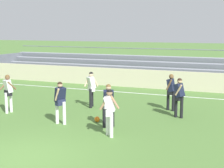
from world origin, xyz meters
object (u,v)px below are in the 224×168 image
(bleacher_stand, at_px, (180,70))
(player_white_pressing_high, at_px, (109,109))
(player_dark_wide_right, at_px, (179,94))
(soccer_ball, at_px, (97,119))
(player_white_dropping_back, at_px, (8,90))
(player_dark_deep_cover, at_px, (171,89))
(player_dark_challenging, at_px, (60,99))
(player_white_trailing_run, at_px, (91,86))
(player_dark_overlapping, at_px, (108,102))

(bleacher_stand, bearing_deg, player_white_pressing_high, -91.32)
(player_dark_wide_right, xyz_separation_m, soccer_ball, (-2.94, -1.84, -0.89))
(player_white_dropping_back, bearing_deg, soccer_ball, 1.02)
(player_white_pressing_high, relative_size, player_dark_deep_cover, 0.99)
(player_dark_deep_cover, bearing_deg, bleacher_stand, 96.91)
(player_dark_challenging, relative_size, player_white_dropping_back, 0.98)
(player_white_trailing_run, bearing_deg, player_white_dropping_back, -142.14)
(bleacher_stand, distance_m, player_dark_overlapping, 11.27)
(player_dark_deep_cover, height_order, soccer_ball, player_dark_deep_cover)
(player_dark_challenging, bearing_deg, player_white_dropping_back, 166.64)
(bleacher_stand, bearing_deg, player_dark_challenging, -102.83)
(bleacher_stand, height_order, player_white_trailing_run, bleacher_stand)
(player_white_trailing_run, height_order, soccer_ball, player_white_trailing_run)
(player_dark_deep_cover, distance_m, player_dark_wide_right, 1.26)
(player_dark_overlapping, xyz_separation_m, player_dark_challenging, (-1.91, -0.29, 0.02))
(player_dark_wide_right, bearing_deg, player_white_pressing_high, -118.27)
(player_white_trailing_run, distance_m, player_white_dropping_back, 3.77)
(player_dark_overlapping, xyz_separation_m, player_dark_deep_cover, (1.66, 3.48, 0.02))
(player_dark_challenging, xyz_separation_m, soccer_ball, (1.21, 0.80, -0.89))
(player_white_trailing_run, relative_size, player_white_dropping_back, 0.99)
(player_dark_overlapping, height_order, player_white_trailing_run, player_white_trailing_run)
(soccer_ball, bearing_deg, player_dark_deep_cover, 51.44)
(player_white_trailing_run, xyz_separation_m, soccer_ball, (1.29, -2.24, -0.91))
(player_dark_deep_cover, distance_m, soccer_ball, 3.90)
(player_dark_overlapping, relative_size, player_dark_wide_right, 0.99)
(player_white_trailing_run, bearing_deg, player_dark_overlapping, -54.13)
(bleacher_stand, height_order, player_white_dropping_back, bleacher_stand)
(player_white_pressing_high, bearing_deg, player_dark_wide_right, 61.73)
(bleacher_stand, relative_size, player_dark_challenging, 16.60)
(bleacher_stand, xyz_separation_m, player_dark_challenging, (-2.63, -11.54, 0.07))
(player_white_trailing_run, xyz_separation_m, player_dark_deep_cover, (3.65, 0.73, -0.01))
(player_dark_wide_right, bearing_deg, player_dark_challenging, -147.49)
(player_white_trailing_run, height_order, player_dark_wide_right, player_white_trailing_run)
(player_white_pressing_high, bearing_deg, player_dark_challenging, 163.33)
(player_white_pressing_high, height_order, player_dark_wide_right, player_dark_wide_right)
(player_dark_challenging, height_order, player_white_trailing_run, player_white_trailing_run)
(player_dark_challenging, height_order, player_dark_deep_cover, player_dark_deep_cover)
(player_dark_overlapping, distance_m, player_dark_deep_cover, 3.85)
(player_dark_challenging, xyz_separation_m, player_dark_wide_right, (4.14, 2.64, -0.00))
(player_dark_challenging, height_order, player_dark_wide_right, player_dark_challenging)
(player_dark_overlapping, height_order, player_dark_deep_cover, player_dark_deep_cover)
(player_dark_wide_right, bearing_deg, player_white_trailing_run, 174.63)
(player_white_trailing_run, relative_size, player_dark_wide_right, 1.01)
(player_dark_overlapping, bearing_deg, player_dark_deep_cover, 64.46)
(bleacher_stand, xyz_separation_m, player_white_pressing_high, (-0.28, -12.24, 0.06))
(bleacher_stand, height_order, player_dark_wide_right, bleacher_stand)
(player_white_pressing_high, bearing_deg, player_white_dropping_back, 165.19)
(player_white_trailing_run, relative_size, soccer_ball, 7.74)
(player_dark_overlapping, xyz_separation_m, player_white_pressing_high, (0.44, -0.99, 0.00))
(player_white_dropping_back, relative_size, player_dark_deep_cover, 1.02)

